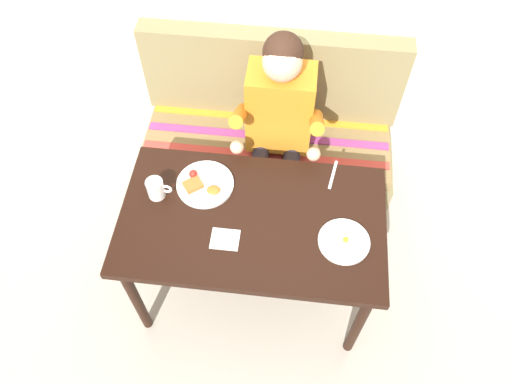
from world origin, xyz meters
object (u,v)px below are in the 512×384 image
Objects in this scene: table at (252,227)px; fork at (333,175)px; plate_breakfast at (204,184)px; napkin at (225,239)px; coffee_mug at (156,188)px; couch at (268,145)px; person at (279,121)px; plate_eggs at (344,241)px.

fork is at bearing 38.66° from table.
table is 0.30m from plate_breakfast.
plate_breakfast reaches higher than table.
table is 9.64× the size of napkin.
coffee_mug is (-0.45, 0.08, 0.13)m from table.
couch is at bearing 68.18° from plate_breakfast.
fork reaches higher than table.
coffee_mug is at bearing -159.44° from plate_breakfast.
person is 0.73m from coffee_mug.
napkin is (-0.10, -0.89, 0.40)m from couch.
plate_eggs is at bearing -10.57° from table.
napkin is (-0.10, -0.12, 0.09)m from table.
fork is (0.46, 0.41, -0.00)m from napkin.
plate_breakfast is (-0.25, 0.15, 0.09)m from table.
couch is 12.20× the size of coffee_mug.
plate_eggs is 0.36m from fork.
couch reaches higher than coffee_mug.
person reaches higher than plate_eggs.
plate_breakfast is at bearing 117.08° from napkin.
person is 0.54m from plate_breakfast.
napkin is (0.14, -0.28, -0.01)m from plate_breakfast.
plate_breakfast is at bearing -125.39° from person.
plate_breakfast is 0.69m from plate_eggs.
coffee_mug is at bearing -135.06° from person.
table is 0.46m from fork.
napkin reaches higher than fork.
fork is (0.80, 0.21, -0.05)m from coffee_mug.
couch is 8.47× the size of fork.
table is 0.48m from coffee_mug.
fork is (0.29, -0.31, -0.01)m from person.
couch is at bearing 116.03° from plate_eggs.
plate_breakfast reaches higher than fork.
table is 0.83× the size of couch.
person is at bearing -69.44° from couch.
person is (0.07, -0.17, 0.41)m from couch.
couch is 0.98m from napkin.
plate_eggs is at bearing 5.14° from napkin.
table is at bearing -9.51° from coffee_mug.
plate_breakfast is (-0.25, -0.61, 0.41)m from couch.
coffee_mug is (-0.20, -0.08, 0.04)m from plate_breakfast.
plate_eggs is at bearing -63.97° from couch.
couch is (0.00, 0.76, -0.32)m from table.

